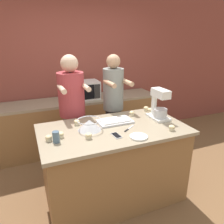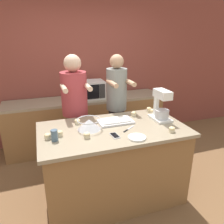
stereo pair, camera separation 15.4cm
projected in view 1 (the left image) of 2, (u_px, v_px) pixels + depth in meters
ground_plane at (113, 195)px, 2.85m from camera, size 16.00×16.00×0.00m
back_wall at (75, 70)px, 4.00m from camera, size 10.00×0.06×2.70m
island_counter at (113, 163)px, 2.69m from camera, size 1.70×0.93×0.96m
back_counter at (82, 122)px, 4.00m from camera, size 2.80×0.60×0.90m
person_left at (73, 115)px, 3.04m from camera, size 0.36×0.52×1.74m
person_right at (113, 109)px, 3.26m from camera, size 0.32×0.49×1.72m
stand_mixer at (159, 106)px, 2.76m from camera, size 0.20×0.30×0.39m
mixing_bowl at (89, 124)px, 2.46m from camera, size 0.28×0.28×0.12m
baking_tray at (115, 121)px, 2.68m from camera, size 0.42×0.25×0.04m
microwave_oven at (85, 90)px, 3.82m from camera, size 0.49×0.36×0.31m
cell_phone at (116, 135)px, 2.33m from camera, size 0.08×0.15×0.01m
drinking_glass at (56, 137)px, 2.17m from camera, size 0.07×0.07×0.12m
small_plate at (139, 137)px, 2.29m from camera, size 0.19×0.19×0.02m
knife at (129, 129)px, 2.50m from camera, size 0.19×0.14×0.01m
cupcake_0 at (49, 138)px, 2.21m from camera, size 0.07×0.07×0.06m
cupcake_1 at (77, 122)px, 2.60m from camera, size 0.07×0.07×0.06m
cupcake_2 at (132, 113)px, 2.90m from camera, size 0.07×0.07×0.06m
cupcake_3 at (61, 135)px, 2.28m from camera, size 0.07×0.07×0.06m
cupcake_4 at (172, 128)px, 2.45m from camera, size 0.07×0.07×0.06m
cupcake_5 at (89, 136)px, 2.26m from camera, size 0.07×0.07×0.06m
cupcake_6 at (146, 109)px, 3.08m from camera, size 0.07×0.07×0.06m
cupcake_7 at (150, 110)px, 3.01m from camera, size 0.07×0.07×0.06m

